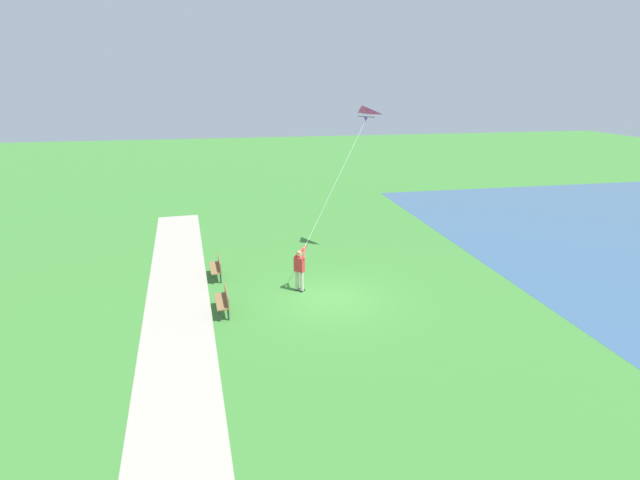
% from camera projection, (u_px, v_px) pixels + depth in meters
% --- Properties ---
extents(ground_plane, '(120.00, 120.00, 0.00)m').
position_uv_depth(ground_plane, '(331.00, 299.00, 19.05)').
color(ground_plane, '#3D7F33').
extents(walkway_path, '(4.73, 32.09, 0.02)m').
position_uv_depth(walkway_path, '(178.00, 338.00, 16.13)').
color(walkway_path, '#ADA393').
rests_on(walkway_path, ground).
extents(person_kite_flyer, '(0.58, 0.60, 1.83)m').
position_uv_depth(person_kite_flyer, '(300.00, 267.00, 19.46)').
color(person_kite_flyer, '#232328').
rests_on(person_kite_flyer, ground).
extents(flying_kite, '(3.91, 4.56, 5.25)m').
position_uv_depth(flying_kite, '(362.00, 115.00, 22.25)').
color(flying_kite, '#E02D9E').
extents(park_bench_near_walkway, '(0.55, 1.53, 0.88)m').
position_uv_depth(park_bench_near_walkway, '(217.00, 266.00, 20.98)').
color(park_bench_near_walkway, olive).
rests_on(park_bench_near_walkway, ground).
extents(park_bench_far_walkway, '(0.55, 1.53, 0.88)m').
position_uv_depth(park_bench_far_walkway, '(224.00, 300.00, 17.77)').
color(park_bench_far_walkway, olive).
rests_on(park_bench_far_walkway, ground).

